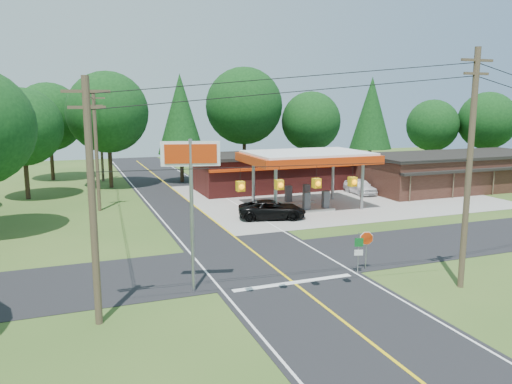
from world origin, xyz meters
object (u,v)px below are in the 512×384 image
object	(u,v)px
gas_canopy	(307,159)
octagonal_stop_sign	(366,242)
sedan_car	(360,187)
big_stop_sign	(191,179)
suv_car	(272,210)

from	to	relation	value
gas_canopy	octagonal_stop_sign	size ratio (longest dim) A/B	4.87
sedan_car	octagonal_stop_sign	bearing A→B (deg)	-119.30
gas_canopy	big_stop_sign	distance (m)	21.23
sedan_car	octagonal_stop_sign	world-z (taller)	octagonal_stop_sign
suv_car	octagonal_stop_sign	size ratio (longest dim) A/B	2.43
big_stop_sign	suv_car	bearing A→B (deg)	53.64
gas_canopy	sedan_car	bearing A→B (deg)	26.57
suv_car	sedan_car	world-z (taller)	sedan_car
gas_canopy	suv_car	size ratio (longest dim) A/B	2.00
octagonal_stop_sign	big_stop_sign	bearing A→B (deg)	178.34
gas_canopy	big_stop_sign	size ratio (longest dim) A/B	1.44
sedan_car	octagonal_stop_sign	size ratio (longest dim) A/B	2.04
big_stop_sign	octagonal_stop_sign	bearing A→B (deg)	-1.66
gas_canopy	suv_car	distance (m)	6.46
big_stop_sign	gas_canopy	bearing A→B (deg)	48.65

